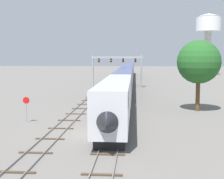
% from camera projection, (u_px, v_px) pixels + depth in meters
% --- Properties ---
extents(ground_plane, '(400.00, 400.00, 0.00)m').
position_uv_depth(ground_plane, '(92.00, 134.00, 29.30)').
color(ground_plane, slate).
extents(track_main, '(2.60, 200.00, 0.16)m').
position_uv_depth(track_main, '(128.00, 82.00, 88.63)').
color(track_main, slate).
rests_on(track_main, ground).
extents(track_near, '(2.60, 160.00, 0.16)m').
position_uv_depth(track_near, '(101.00, 89.00, 69.21)').
color(track_near, slate).
rests_on(track_near, ground).
extents(passenger_train, '(3.04, 113.43, 4.80)m').
position_uv_depth(passenger_train, '(127.00, 75.00, 78.94)').
color(passenger_train, silver).
rests_on(passenger_train, ground).
extents(signal_gantry, '(12.10, 0.49, 7.68)m').
position_uv_depth(signal_gantry, '(117.00, 64.00, 72.98)').
color(signal_gantry, '#999BA0').
rests_on(signal_gantry, ground).
extents(water_tower, '(9.41, 9.41, 23.35)m').
position_uv_depth(water_tower, '(208.00, 28.00, 116.92)').
color(water_tower, beige).
rests_on(water_tower, ground).
extents(stop_sign, '(0.76, 0.08, 2.88)m').
position_uv_depth(stop_sign, '(26.00, 106.00, 34.37)').
color(stop_sign, gray).
rests_on(stop_sign, ground).
extents(trackside_tree_left, '(5.80, 5.80, 9.51)m').
position_uv_depth(trackside_tree_left, '(199.00, 62.00, 41.26)').
color(trackside_tree_left, brown).
rests_on(trackside_tree_left, ground).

